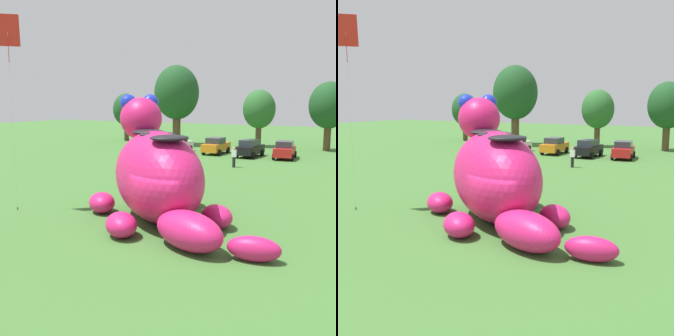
% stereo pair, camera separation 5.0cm
% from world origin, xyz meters
% --- Properties ---
extents(ground_plane, '(160.00, 160.00, 0.00)m').
position_xyz_m(ground_plane, '(0.00, 0.00, 0.00)').
color(ground_plane, '#427533').
extents(giant_inflatable_creature, '(10.71, 8.49, 5.85)m').
position_xyz_m(giant_inflatable_creature, '(-1.21, 1.89, 2.14)').
color(giant_inflatable_creature, '#E01E6B').
rests_on(giant_inflatable_creature, ground).
extents(car_white, '(1.98, 4.12, 1.72)m').
position_xyz_m(car_white, '(-12.69, 25.61, 0.86)').
color(car_white, white).
rests_on(car_white, ground).
extents(car_orange, '(1.96, 4.11, 1.72)m').
position_xyz_m(car_orange, '(-8.51, 26.22, 0.86)').
color(car_orange, orange).
rests_on(car_orange, ground).
extents(car_black, '(2.06, 4.16, 1.72)m').
position_xyz_m(car_black, '(-4.66, 25.59, 0.86)').
color(car_black, black).
rests_on(car_black, ground).
extents(car_red, '(2.33, 4.28, 1.72)m').
position_xyz_m(car_red, '(-1.28, 25.91, 0.86)').
color(car_red, red).
rests_on(car_red, ground).
extents(tree_far_left, '(3.66, 3.66, 6.50)m').
position_xyz_m(tree_far_left, '(-25.36, 34.22, 4.25)').
color(tree_far_left, brown).
rests_on(tree_far_left, ground).
extents(tree_left, '(5.55, 5.55, 9.84)m').
position_xyz_m(tree_left, '(-16.42, 32.31, 6.44)').
color(tree_left, brown).
rests_on(tree_left, ground).
extents(tree_mid_left, '(3.85, 3.85, 6.83)m').
position_xyz_m(tree_mid_left, '(-6.78, 35.17, 4.47)').
color(tree_mid_left, brown).
rests_on(tree_mid_left, ground).
extents(tree_centre_left, '(4.27, 4.27, 7.59)m').
position_xyz_m(tree_centre_left, '(1.14, 34.82, 4.96)').
color(tree_centre_left, brown).
rests_on(tree_centre_left, ground).
extents(spectator_near_inflatable, '(0.38, 0.26, 1.71)m').
position_xyz_m(spectator_near_inflatable, '(-3.65, 18.51, 0.85)').
color(spectator_near_inflatable, black).
rests_on(spectator_near_inflatable, ground).
extents(tethered_flying_kite, '(1.13, 1.13, 9.55)m').
position_xyz_m(tethered_flying_kite, '(-8.36, -0.10, 8.67)').
color(tethered_flying_kite, brown).
rests_on(tethered_flying_kite, ground).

